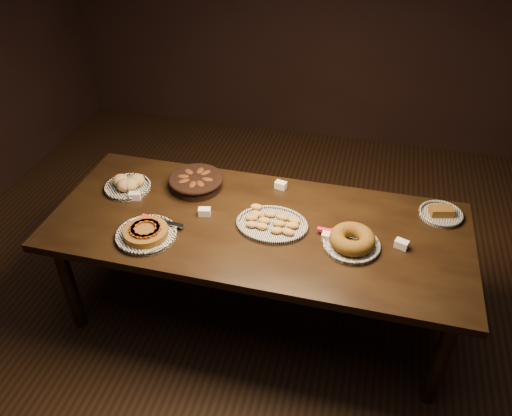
% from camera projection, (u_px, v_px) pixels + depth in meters
% --- Properties ---
extents(ground, '(5.00, 5.00, 0.00)m').
position_uv_depth(ground, '(257.00, 311.00, 3.31)').
color(ground, black).
rests_on(ground, ground).
extents(buffet_table, '(2.40, 1.00, 0.75)m').
position_uv_depth(buffet_table, '(257.00, 233.00, 2.90)').
color(buffet_table, black).
rests_on(buffet_table, ground).
extents(apple_tart_plate, '(0.35, 0.34, 0.06)m').
position_uv_depth(apple_tart_plate, '(146.00, 233.00, 2.75)').
color(apple_tart_plate, white).
rests_on(apple_tart_plate, buffet_table).
extents(madeleine_platter, '(0.41, 0.33, 0.05)m').
position_uv_depth(madeleine_platter, '(272.00, 223.00, 2.83)').
color(madeleine_platter, black).
rests_on(madeleine_platter, buffet_table).
extents(bundt_cake_plate, '(0.35, 0.31, 0.10)m').
position_uv_depth(bundt_cake_plate, '(352.00, 241.00, 2.68)').
color(bundt_cake_plate, black).
rests_on(bundt_cake_plate, buffet_table).
extents(croissant_basket, '(0.37, 0.37, 0.09)m').
position_uv_depth(croissant_basket, '(196.00, 181.00, 3.12)').
color(croissant_basket, black).
rests_on(croissant_basket, buffet_table).
extents(bread_roll_plate, '(0.29, 0.29, 0.09)m').
position_uv_depth(bread_roll_plate, '(128.00, 184.00, 3.11)').
color(bread_roll_plate, white).
rests_on(bread_roll_plate, buffet_table).
extents(loaf_plate, '(0.25, 0.25, 0.06)m').
position_uv_depth(loaf_plate, '(441.00, 213.00, 2.90)').
color(loaf_plate, black).
rests_on(loaf_plate, buffet_table).
extents(tent_cards, '(1.67, 0.48, 0.04)m').
position_uv_depth(tent_cards, '(266.00, 213.00, 2.90)').
color(tent_cards, white).
rests_on(tent_cards, buffet_table).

